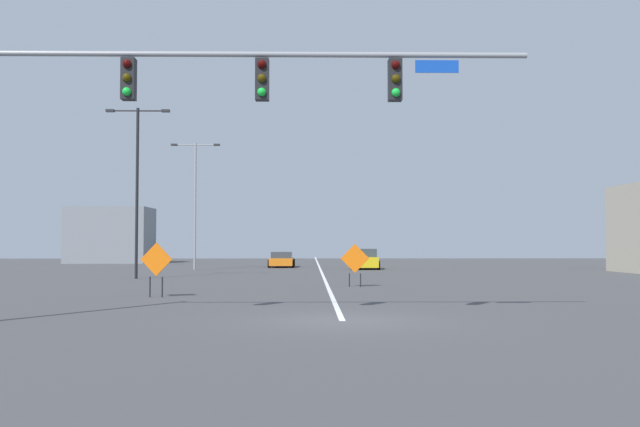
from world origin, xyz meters
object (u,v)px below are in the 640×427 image
(traffic_signal_assembly, at_px, (188,101))
(construction_sign_median_near, at_px, (355,260))
(car_orange_near, at_px, (282,260))
(street_lamp_far_right, at_px, (137,179))
(car_yellow_distant, at_px, (364,259))
(street_lamp_mid_left, at_px, (195,195))
(construction_sign_left_shoulder, at_px, (156,262))

(traffic_signal_assembly, distance_m, construction_sign_median_near, 14.84)
(car_orange_near, bearing_deg, street_lamp_far_right, -112.35)
(traffic_signal_assembly, xyz_separation_m, car_yellow_distant, (7.12, 33.64, -4.80))
(street_lamp_far_right, distance_m, street_lamp_mid_left, 12.19)
(traffic_signal_assembly, xyz_separation_m, car_orange_near, (0.87, 37.81, -4.91))
(traffic_signal_assembly, bearing_deg, construction_sign_median_near, 69.13)
(construction_sign_left_shoulder, distance_m, car_yellow_distant, 27.74)
(construction_sign_median_near, bearing_deg, construction_sign_left_shoulder, -142.84)
(construction_sign_left_shoulder, relative_size, car_yellow_distant, 0.47)
(traffic_signal_assembly, distance_m, car_yellow_distant, 34.71)
(car_orange_near, distance_m, car_yellow_distant, 7.51)
(street_lamp_mid_left, height_order, construction_sign_median_near, street_lamp_mid_left)
(construction_sign_left_shoulder, height_order, car_orange_near, construction_sign_left_shoulder)
(traffic_signal_assembly, height_order, street_lamp_mid_left, street_lamp_mid_left)
(traffic_signal_assembly, relative_size, street_lamp_mid_left, 1.48)
(traffic_signal_assembly, xyz_separation_m, construction_sign_left_shoulder, (-2.43, 7.59, -4.27))
(street_lamp_mid_left, xyz_separation_m, construction_sign_left_shoulder, (2.73, -24.88, -4.10))
(construction_sign_median_near, bearing_deg, street_lamp_far_right, 148.12)
(car_orange_near, bearing_deg, street_lamp_mid_left, -138.49)
(traffic_signal_assembly, xyz_separation_m, construction_sign_median_near, (5.06, 13.27, -4.33))
(street_lamp_far_right, bearing_deg, car_yellow_distant, 44.71)
(construction_sign_left_shoulder, bearing_deg, street_lamp_mid_left, 96.26)
(street_lamp_mid_left, relative_size, car_yellow_distant, 2.20)
(street_lamp_far_right, bearing_deg, traffic_signal_assembly, -72.76)
(street_lamp_far_right, xyz_separation_m, street_lamp_mid_left, (1.15, 12.13, -0.07))
(traffic_signal_assembly, xyz_separation_m, street_lamp_mid_left, (-5.16, 32.47, -0.16))
(traffic_signal_assembly, xyz_separation_m, street_lamp_far_right, (-6.31, 20.34, -0.09))
(traffic_signal_assembly, height_order, construction_sign_median_near, traffic_signal_assembly)
(street_lamp_far_right, bearing_deg, street_lamp_mid_left, 84.57)
(street_lamp_mid_left, distance_m, car_yellow_distant, 13.18)
(traffic_signal_assembly, relative_size, car_orange_near, 3.24)
(street_lamp_far_right, distance_m, construction_sign_median_near, 14.04)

